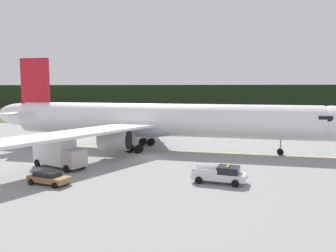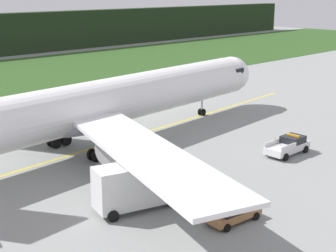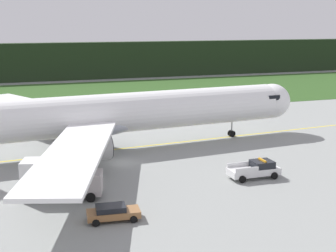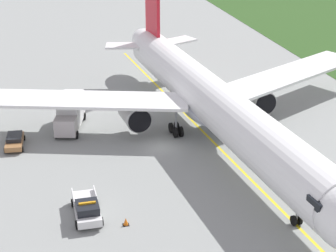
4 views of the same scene
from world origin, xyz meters
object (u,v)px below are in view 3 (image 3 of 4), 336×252
at_px(airliner, 105,115).
at_px(ops_pickup_truck, 256,169).
at_px(catering_truck, 59,178).
at_px(apron_cone, 259,164).
at_px(staff_car, 113,212).

relative_size(airliner, ops_pickup_truck, 10.34).
xyz_separation_m(catering_truck, apron_cone, (22.17, 2.32, -1.59)).
distance_m(airliner, catering_truck, 16.92).
height_order(airliner, ops_pickup_truck, airliner).
bearing_deg(ops_pickup_truck, catering_truck, 177.91).
xyz_separation_m(airliner, ops_pickup_truck, (12.71, -15.74, -3.65)).
distance_m(staff_car, apron_cone, 20.65).
distance_m(ops_pickup_truck, catering_truck, 20.10).
xyz_separation_m(staff_car, apron_cone, (18.64, 8.89, -0.36)).
distance_m(catering_truck, apron_cone, 22.35).
bearing_deg(staff_car, apron_cone, 25.50).
height_order(ops_pickup_truck, catering_truck, catering_truck).
relative_size(ops_pickup_truck, catering_truck, 0.71).
xyz_separation_m(airliner, staff_car, (-3.82, -21.58, -3.85)).
bearing_deg(catering_truck, ops_pickup_truck, -2.09).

